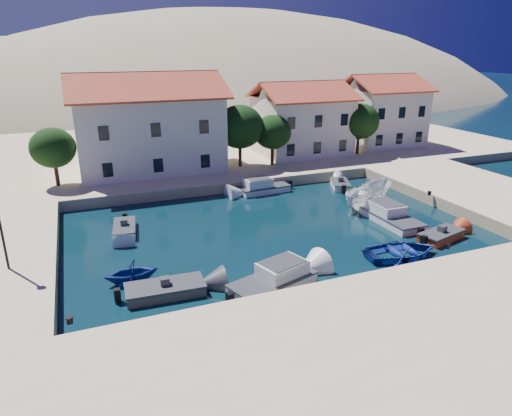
# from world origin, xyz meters

# --- Properties ---
(ground) EXTENTS (400.00, 400.00, 0.00)m
(ground) POSITION_xyz_m (0.00, 0.00, 0.00)
(ground) COLOR black
(ground) RESTS_ON ground
(quay_south) EXTENTS (52.00, 12.00, 1.00)m
(quay_south) POSITION_xyz_m (0.00, -6.00, 0.50)
(quay_south) COLOR #D1B88F
(quay_south) RESTS_ON ground
(quay_east) EXTENTS (11.00, 20.00, 1.00)m
(quay_east) POSITION_xyz_m (20.50, 10.00, 0.50)
(quay_east) COLOR #D1B88F
(quay_east) RESTS_ON ground
(quay_north) EXTENTS (80.00, 36.00, 1.00)m
(quay_north) POSITION_xyz_m (2.00, 38.00, 0.50)
(quay_north) COLOR #D1B88F
(quay_north) RESTS_ON ground
(hills) EXTENTS (254.00, 176.00, 99.00)m
(hills) POSITION_xyz_m (20.64, 123.62, -23.40)
(hills) COLOR tan
(hills) RESTS_ON ground
(building_left) EXTENTS (14.70, 9.45, 9.70)m
(building_left) POSITION_xyz_m (-6.00, 28.00, 5.94)
(building_left) COLOR white
(building_left) RESTS_ON quay_north
(building_mid) EXTENTS (10.50, 8.40, 8.30)m
(building_mid) POSITION_xyz_m (12.00, 29.00, 5.22)
(building_mid) COLOR white
(building_mid) RESTS_ON quay_north
(building_right) EXTENTS (9.45, 8.40, 8.80)m
(building_right) POSITION_xyz_m (24.00, 30.00, 5.47)
(building_right) COLOR white
(building_right) RESTS_ON quay_north
(trees) EXTENTS (37.30, 5.30, 6.45)m
(trees) POSITION_xyz_m (4.51, 25.46, 4.84)
(trees) COLOR #382314
(trees) RESTS_ON quay_north
(bollards) EXTENTS (29.36, 9.56, 0.30)m
(bollards) POSITION_xyz_m (2.80, 3.87, 1.15)
(bollards) COLOR black
(bollards) RESTS_ON ground
(motorboat_grey_sw) EXTENTS (4.45, 2.15, 1.25)m
(motorboat_grey_sw) POSITION_xyz_m (-9.41, 3.49, 0.29)
(motorboat_grey_sw) COLOR #38393E
(motorboat_grey_sw) RESTS_ON ground
(cabin_cruiser_south) EXTENTS (5.60, 3.68, 1.60)m
(cabin_cruiser_south) POSITION_xyz_m (-3.57, 1.93, 0.48)
(cabin_cruiser_south) COLOR white
(cabin_cruiser_south) RESTS_ON ground
(rowboat_south) EXTENTS (5.35, 4.03, 1.05)m
(rowboat_south) POSITION_xyz_m (5.94, 2.58, 0.00)
(rowboat_south) COLOR navy
(rowboat_south) RESTS_ON ground
(motorboat_red_se) EXTENTS (3.88, 2.45, 1.25)m
(motorboat_red_se) POSITION_xyz_m (10.44, 3.84, 0.30)
(motorboat_red_se) COLOR #9A3216
(motorboat_red_se) RESTS_ON ground
(cabin_cruiser_east) EXTENTS (2.31, 5.69, 1.60)m
(cabin_cruiser_east) POSITION_xyz_m (9.23, 7.96, 0.48)
(cabin_cruiser_east) COLOR white
(cabin_cruiser_east) RESTS_ON ground
(boat_east) EXTENTS (6.23, 4.30, 2.26)m
(boat_east) POSITION_xyz_m (9.58, 11.67, 0.00)
(boat_east) COLOR white
(boat_east) RESTS_ON ground
(motorboat_white_ne) EXTENTS (2.75, 3.71, 1.25)m
(motorboat_white_ne) POSITION_xyz_m (10.57, 17.60, 0.30)
(motorboat_white_ne) COLOR white
(motorboat_white_ne) RESTS_ON ground
(rowboat_west) EXTENTS (3.05, 2.64, 1.60)m
(rowboat_west) POSITION_xyz_m (-10.98, 5.60, 0.00)
(rowboat_west) COLOR navy
(rowboat_west) RESTS_ON ground
(motorboat_white_west) EXTENTS (2.03, 3.74, 1.25)m
(motorboat_white_west) POSITION_xyz_m (-10.45, 13.58, 0.30)
(motorboat_white_west) COLOR white
(motorboat_white_west) RESTS_ON ground
(cabin_cruiser_north) EXTENTS (4.91, 2.35, 1.60)m
(cabin_cruiser_north) POSITION_xyz_m (3.04, 19.00, 0.48)
(cabin_cruiser_north) COLOR white
(cabin_cruiser_north) RESTS_ON ground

